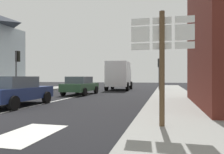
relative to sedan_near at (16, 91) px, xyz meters
The scene contains 10 objects.
ground_plane 6.54m from the sedan_near, 82.63° to the left, with size 80.00×80.00×0.00m, color black.
sidewalk_right 8.93m from the sedan_near, 29.93° to the left, with size 2.90×44.00×0.14m, color gray.
lane_centre_stripe 2.69m from the sedan_near, 71.15° to the left, with size 0.16×12.00×0.01m, color silver.
lane_turn_arrow 6.00m from the sedan_near, 50.02° to the right, with size 1.20×2.20×0.01m, color silver.
sedan_near is the anchor object (origin of this frame).
sedan_far 7.41m from the sedan_near, 86.49° to the left, with size 2.02×4.23×1.47m.
delivery_truck 14.48m from the sedan_near, 81.04° to the left, with size 2.68×5.09×3.05m.
route_sign_post 8.00m from the sedan_near, 25.74° to the right, with size 1.66×0.14×3.20m.
traffic_light_near_left 8.48m from the sedan_near, 126.36° to the left, with size 0.30×0.49×3.63m.
traffic_light_far_right 15.74m from the sedan_near, 65.19° to the left, with size 0.30×0.49×3.36m.
Camera 1 is at (6.37, -5.91, 1.45)m, focal length 35.41 mm.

